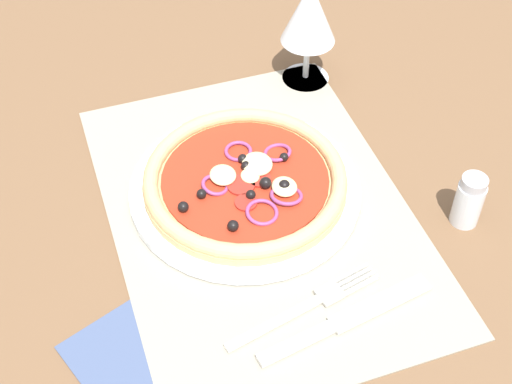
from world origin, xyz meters
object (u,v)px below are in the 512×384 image
at_px(plate, 245,189).
at_px(pepper_shaker, 469,201).
at_px(wine_glass, 309,15).
at_px(napkin, 135,358).
at_px(knife, 348,319).
at_px(fork, 311,303).
at_px(pizza, 245,180).

height_order(plate, pepper_shaker, pepper_shaker).
distance_m(plate, pepper_shaker, 0.25).
bearing_deg(wine_glass, napkin, -41.92).
height_order(knife, wine_glass, wine_glass).
bearing_deg(pepper_shaker, plate, -118.09).
xyz_separation_m(fork, pepper_shaker, (-0.05, 0.21, 0.03)).
height_order(wine_glass, pepper_shaker, wine_glass).
bearing_deg(napkin, pepper_shaker, 97.93).
bearing_deg(plate, napkin, -44.54).
xyz_separation_m(wine_glass, pepper_shaker, (0.30, 0.07, -0.07)).
distance_m(fork, napkin, 0.18).
xyz_separation_m(plate, knife, (0.20, 0.04, -0.00)).
xyz_separation_m(fork, wine_glass, (-0.35, 0.13, 0.10)).
bearing_deg(pepper_shaker, knife, -65.17).
xyz_separation_m(knife, wine_glass, (-0.38, 0.11, 0.10)).
xyz_separation_m(plate, fork, (0.17, 0.01, -0.00)).
bearing_deg(pizza, fork, 4.42).
relative_size(fork, pepper_shaker, 2.67).
relative_size(plate, wine_glass, 1.81).
height_order(fork, pepper_shaker, pepper_shaker).
relative_size(pizza, wine_glass, 1.59).
bearing_deg(wine_glass, knife, -15.41).
relative_size(napkin, pepper_shaker, 1.82).
bearing_deg(wine_glass, plate, -39.19).
distance_m(pizza, napkin, 0.24).
distance_m(knife, pepper_shaker, 0.20).
xyz_separation_m(pizza, wine_glass, (-0.18, 0.15, 0.08)).
xyz_separation_m(knife, pepper_shaker, (-0.08, 0.18, 0.03)).
bearing_deg(pizza, plate, -141.00).
height_order(pizza, fork, pizza).
bearing_deg(pepper_shaker, napkin, -82.07).
xyz_separation_m(plate, pepper_shaker, (0.12, 0.22, 0.02)).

